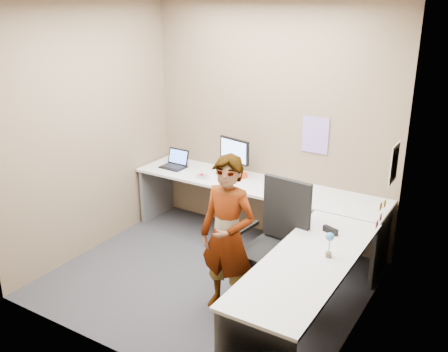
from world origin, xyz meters
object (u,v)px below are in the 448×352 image
Objects in this scene: monitor at (234,153)px; office_chair at (275,255)px; person at (228,237)px; desk at (266,223)px.

monitor is 0.37× the size of office_chair.
person is at bearing -123.48° from office_chair.
person reaches higher than office_chair.
desk is 2.02× the size of person.
desk is 7.03× the size of monitor.
desk is 0.72m from person.
desk is 1.10m from monitor.
office_chair is at bearing 52.09° from person.
person reaches higher than desk.
desk is at bearing 90.16° from person.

